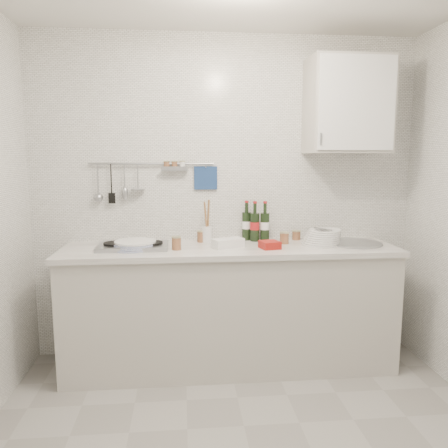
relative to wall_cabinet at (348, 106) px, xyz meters
name	(u,v)px	position (x,y,z in m)	size (l,w,h in m)	color
back_wall	(226,198)	(-0.90, 0.18, -0.70)	(3.00, 0.02, 2.50)	silver
counter	(231,310)	(-0.89, -0.12, -1.52)	(2.44, 0.64, 0.96)	#B1ACA3
wall_rail	(149,176)	(-1.50, 0.15, -0.52)	(0.98, 0.09, 0.34)	#93969B
wall_cabinet	(348,106)	(0.00, 0.00, 0.00)	(0.60, 0.38, 0.70)	#B1ACA3
plate_stack_hob	(134,245)	(-1.59, -0.14, -1.00)	(0.33, 0.32, 0.06)	#485BA3
plate_stack_sink	(323,237)	(-0.19, -0.10, -0.98)	(0.31, 0.29, 0.12)	white
wine_bottles	(255,221)	(-0.68, 0.09, -0.87)	(0.21, 0.13, 0.31)	black
butter_dish	(228,243)	(-0.92, -0.17, -1.00)	(0.22, 0.11, 0.07)	white
strawberry_punnet	(270,245)	(-0.62, -0.22, -1.00)	(0.13, 0.13, 0.05)	#B02213
utensil_crock	(207,232)	(-1.06, 0.06, -0.95)	(0.08, 0.08, 0.33)	white
jar_a	(201,236)	(-1.10, 0.07, -0.98)	(0.06, 0.06, 0.09)	brown
jar_b	(296,235)	(-0.34, 0.10, -0.99)	(0.07, 0.07, 0.08)	brown
jar_c	(284,238)	(-0.48, -0.05, -0.98)	(0.07, 0.07, 0.09)	brown
jar_d	(176,243)	(-1.29, -0.20, -0.98)	(0.07, 0.07, 0.10)	brown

